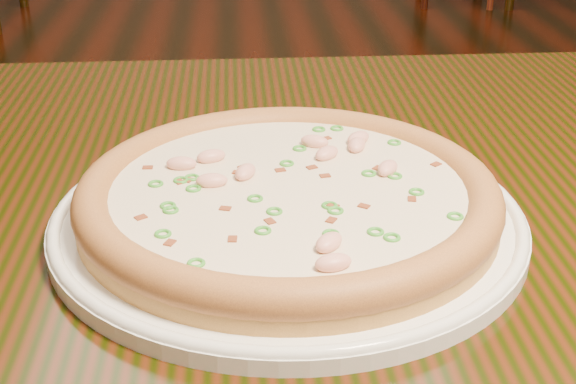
{
  "coord_description": "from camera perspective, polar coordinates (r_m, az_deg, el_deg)",
  "views": [
    {
      "loc": [
        0.03,
        -0.93,
        1.05
      ],
      "look_at": [
        0.07,
        -0.39,
        0.78
      ],
      "focal_mm": 50.0,
      "sensor_mm": 36.0,
      "label": 1
    }
  ],
  "objects": [
    {
      "name": "hero_table",
      "position": [
        0.73,
        9.27,
        -7.12
      ],
      "size": [
        1.2,
        0.8,
        0.75
      ],
      "color": "black",
      "rests_on": "ground"
    },
    {
      "name": "plate",
      "position": [
        0.61,
        -0.0,
        -1.79
      ],
      "size": [
        0.36,
        0.36,
        0.02
      ],
      "color": "white",
      "rests_on": "hero_table"
    },
    {
      "name": "pizza",
      "position": [
        0.61,
        0.0,
        -0.24
      ],
      "size": [
        0.32,
        0.32,
        0.03
      ],
      "color": "gold",
      "rests_on": "plate"
    }
  ]
}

